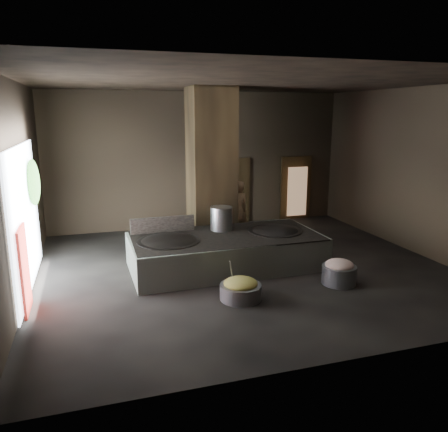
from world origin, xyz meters
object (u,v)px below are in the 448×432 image
object	(u,v)px
wok_right	(275,234)
veg_basin	(241,292)
meat_basin	(339,275)
hearth_platform	(226,251)
wok_left	(169,244)
stock_pot	(221,219)
cook	(238,211)

from	to	relation	value
wok_right	veg_basin	xyz separation A→B (m)	(-1.64, -2.02, -0.59)
wok_right	meat_basin	xyz separation A→B (m)	(0.79, -1.87, -0.54)
hearth_platform	wok_left	distance (m)	1.49
wok_right	wok_left	bearing A→B (deg)	-177.95
wok_right	veg_basin	size ratio (longest dim) A/B	1.58
wok_left	meat_basin	distance (m)	4.04
stock_pot	cook	size ratio (longest dim) A/B	0.33
cook	veg_basin	size ratio (longest dim) A/B	2.13
wok_left	wok_right	world-z (taller)	wok_left
veg_basin	meat_basin	size ratio (longest dim) A/B	1.13
cook	meat_basin	distance (m)	4.12
stock_pot	cook	world-z (taller)	cook
hearth_platform	meat_basin	size ratio (longest dim) A/B	6.08
veg_basin	meat_basin	distance (m)	2.43
hearth_platform	wok_left	world-z (taller)	wok_left
hearth_platform	wok_right	size ratio (longest dim) A/B	3.41
hearth_platform	wok_left	xyz separation A→B (m)	(-1.45, -0.05, 0.34)
hearth_platform	wok_right	xyz separation A→B (m)	(1.35, 0.05, 0.34)
hearth_platform	veg_basin	xyz separation A→B (m)	(-0.29, -1.97, -0.25)
stock_pot	wok_right	bearing A→B (deg)	-21.04
hearth_platform	stock_pot	bearing A→B (deg)	83.46
wok_left	wok_right	distance (m)	2.80
stock_pot	cook	distance (m)	1.83
wok_right	meat_basin	world-z (taller)	wok_right
wok_left	veg_basin	bearing A→B (deg)	-58.83
hearth_platform	meat_basin	distance (m)	2.82
hearth_platform	cook	xyz separation A→B (m)	(1.02, 2.08, 0.52)
stock_pot	wok_left	bearing A→B (deg)	-158.20
wok_right	meat_basin	size ratio (longest dim) A/B	1.79
cook	veg_basin	xyz separation A→B (m)	(-1.31, -4.05, -0.77)
cook	stock_pot	bearing A→B (deg)	47.68
cook	meat_basin	world-z (taller)	cook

